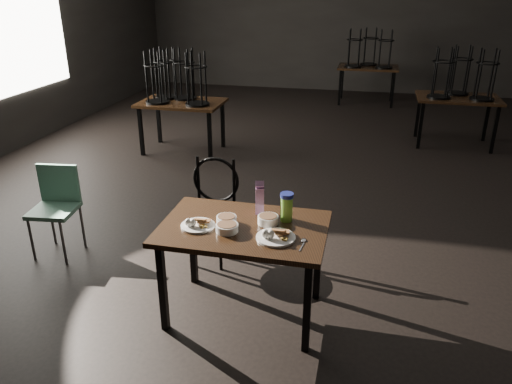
% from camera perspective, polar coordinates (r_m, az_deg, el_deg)
% --- Properties ---
extents(main_table, '(1.20, 0.80, 0.75)m').
position_cam_1_polar(main_table, '(3.63, -1.43, -5.02)').
color(main_table, black).
rests_on(main_table, ground).
extents(plate_left, '(0.25, 0.25, 0.08)m').
position_cam_1_polar(plate_left, '(3.60, -6.72, -3.63)').
color(plate_left, white).
rests_on(plate_left, main_table).
extents(plate_right, '(0.27, 0.27, 0.09)m').
position_cam_1_polar(plate_right, '(3.42, 2.22, -4.99)').
color(plate_right, white).
rests_on(plate_right, main_table).
extents(bowl_near, '(0.15, 0.15, 0.06)m').
position_cam_1_polar(bowl_near, '(3.62, -3.39, -3.18)').
color(bowl_near, white).
rests_on(bowl_near, main_table).
extents(bowl_far, '(0.15, 0.15, 0.06)m').
position_cam_1_polar(bowl_far, '(3.62, 1.38, -3.15)').
color(bowl_far, white).
rests_on(bowl_far, main_table).
extents(bowl_big, '(0.16, 0.16, 0.06)m').
position_cam_1_polar(bowl_big, '(3.52, -3.34, -4.08)').
color(bowl_big, white).
rests_on(bowl_big, main_table).
extents(juice_carton, '(0.08, 0.08, 0.26)m').
position_cam_1_polar(juice_carton, '(3.74, 0.42, -0.73)').
color(juice_carton, '#81176A').
rests_on(juice_carton, main_table).
extents(water_bottle, '(0.12, 0.12, 0.22)m').
position_cam_1_polar(water_bottle, '(3.64, 3.52, -1.69)').
color(water_bottle, '#92F046').
rests_on(water_bottle, main_table).
extents(spoon, '(0.04, 0.18, 0.01)m').
position_cam_1_polar(spoon, '(3.41, 5.43, -5.61)').
color(spoon, silver).
rests_on(spoon, main_table).
extents(bentwood_chair, '(0.45, 0.45, 0.94)m').
position_cam_1_polar(bentwood_chair, '(4.45, -5.01, -1.15)').
color(bentwood_chair, black).
rests_on(bentwood_chair, ground).
extents(school_chair, '(0.43, 0.43, 0.83)m').
position_cam_1_polar(school_chair, '(4.94, -21.89, -1.07)').
color(school_chair, '#70AF92').
rests_on(school_chair, ground).
extents(bg_table_left, '(1.20, 0.80, 1.48)m').
position_cam_1_polar(bg_table_left, '(7.42, -8.76, 10.58)').
color(bg_table_left, black).
rests_on(bg_table_left, ground).
extents(bg_table_right, '(1.20, 0.80, 1.48)m').
position_cam_1_polar(bg_table_right, '(8.22, 22.16, 10.22)').
color(bg_table_right, black).
rests_on(bg_table_right, ground).
extents(bg_table_far, '(1.20, 0.80, 1.48)m').
position_cam_1_polar(bg_table_far, '(10.66, 12.72, 13.98)').
color(bg_table_far, black).
rests_on(bg_table_far, ground).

